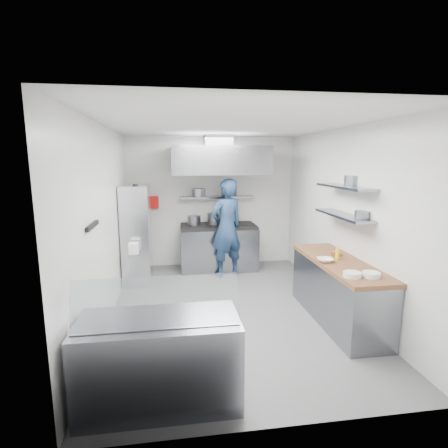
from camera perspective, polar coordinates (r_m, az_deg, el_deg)
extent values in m
plane|color=#4F4F51|center=(5.64, 0.91, -13.71)|extent=(5.00, 5.00, 0.00)
plane|color=silver|center=(5.17, 1.01, 15.91)|extent=(5.00, 5.00, 0.00)
cube|color=white|center=(7.68, -2.07, 3.63)|extent=(3.60, 2.80, 0.02)
cube|color=white|center=(2.86, 9.19, -8.16)|extent=(3.60, 2.80, 0.02)
cube|color=white|center=(5.25, -18.82, -0.08)|extent=(2.80, 5.00, 0.02)
cube|color=white|center=(5.79, 18.81, 0.87)|extent=(2.80, 5.00, 0.02)
cube|color=gray|center=(7.47, -0.92, -3.96)|extent=(1.60, 0.80, 0.90)
cube|color=black|center=(7.37, -0.93, -0.35)|extent=(1.57, 0.78, 0.06)
cylinder|color=slate|center=(7.33, -4.90, 0.60)|extent=(0.27, 0.27, 0.20)
cylinder|color=slate|center=(7.43, -1.42, 0.91)|extent=(0.34, 0.34, 0.24)
cube|color=gray|center=(7.52, -1.18, 4.41)|extent=(1.60, 0.30, 0.04)
cylinder|color=slate|center=(7.33, -4.15, 5.10)|extent=(0.28, 0.28, 0.18)
cylinder|color=slate|center=(7.73, 0.83, 5.55)|extent=(0.33, 0.33, 0.22)
cube|color=gray|center=(7.07, -0.78, 10.37)|extent=(1.90, 1.15, 0.55)
cube|color=slate|center=(7.30, -1.02, 13.35)|extent=(0.55, 0.55, 0.24)
cube|color=red|center=(7.58, -11.47, 3.50)|extent=(0.22, 0.10, 0.26)
imported|color=navy|center=(6.91, 0.42, -0.66)|extent=(0.84, 0.72, 1.95)
cube|color=silver|center=(6.83, -14.04, -1.57)|extent=(0.50, 0.90, 1.85)
cube|color=white|center=(6.26, -14.52, -3.84)|extent=(0.16, 0.20, 0.18)
cube|color=yellow|center=(6.68, -14.24, 1.44)|extent=(0.15, 0.20, 0.17)
cylinder|color=black|center=(6.35, -14.23, 5.53)|extent=(0.10, 0.10, 0.18)
cube|color=black|center=(4.35, -20.70, -0.25)|extent=(0.04, 0.55, 0.05)
cube|color=gray|center=(5.38, 18.05, -10.61)|extent=(0.62, 2.00, 0.84)
cube|color=brown|center=(5.24, 18.32, -6.01)|extent=(0.65, 2.04, 0.06)
cylinder|color=white|center=(4.57, 20.21, -7.75)|extent=(0.22, 0.22, 0.06)
cylinder|color=white|center=(4.65, 22.93, -7.62)|extent=(0.21, 0.21, 0.06)
cylinder|color=#C67838|center=(5.49, 17.83, -4.61)|extent=(0.14, 0.14, 0.06)
cylinder|color=yellow|center=(5.27, 18.04, -4.57)|extent=(0.05, 0.05, 0.18)
imported|color=white|center=(5.10, 16.17, -5.68)|extent=(0.25, 0.25, 0.05)
cube|color=gray|center=(5.44, 18.80, 1.35)|extent=(0.30, 1.30, 0.04)
cube|color=gray|center=(5.40, 19.06, 5.76)|extent=(0.30, 1.30, 0.04)
cylinder|color=slate|center=(5.13, 21.62, 1.45)|extent=(0.20, 0.20, 0.10)
cylinder|color=slate|center=(5.51, 20.29, 6.71)|extent=(0.25, 0.25, 0.14)
cube|color=gray|center=(3.61, -10.44, -21.13)|extent=(1.50, 0.70, 0.85)
cube|color=silver|center=(3.21, -10.90, -12.39)|extent=(1.47, 0.19, 0.42)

